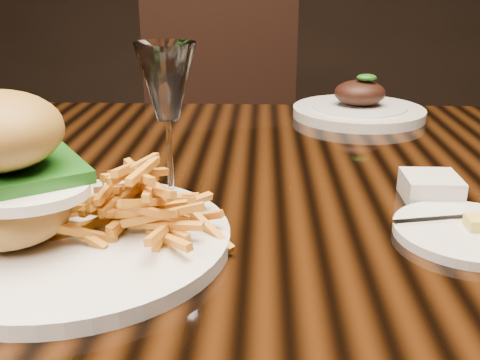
{
  "coord_description": "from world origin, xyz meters",
  "views": [
    {
      "loc": [
        0.01,
        -0.68,
        1.01
      ],
      "look_at": [
        -0.01,
        -0.16,
        0.81
      ],
      "focal_mm": 42.0,
      "sensor_mm": 36.0,
      "label": 1
    }
  ],
  "objects_px": {
    "far_dish": "(359,109)",
    "chair_far": "(226,142)",
    "burger_plate": "(63,198)",
    "wine_glass": "(167,87)",
    "dining_table": "(250,234)"
  },
  "relations": [
    {
      "from": "far_dish",
      "to": "chair_far",
      "type": "height_order",
      "value": "chair_far"
    },
    {
      "from": "burger_plate",
      "to": "chair_far",
      "type": "distance_m",
      "value": 1.12
    },
    {
      "from": "wine_glass",
      "to": "far_dish",
      "type": "bearing_deg",
      "value": 55.92
    },
    {
      "from": "burger_plate",
      "to": "wine_glass",
      "type": "bearing_deg",
      "value": 34.61
    },
    {
      "from": "wine_glass",
      "to": "far_dish",
      "type": "height_order",
      "value": "wine_glass"
    },
    {
      "from": "far_dish",
      "to": "wine_glass",
      "type": "bearing_deg",
      "value": -124.08
    },
    {
      "from": "burger_plate",
      "to": "wine_glass",
      "type": "height_order",
      "value": "burger_plate"
    },
    {
      "from": "dining_table",
      "to": "far_dish",
      "type": "distance_m",
      "value": 0.41
    },
    {
      "from": "burger_plate",
      "to": "chair_far",
      "type": "relative_size",
      "value": 0.32
    },
    {
      "from": "dining_table",
      "to": "chair_far",
      "type": "xyz_separation_m",
      "value": [
        -0.09,
        0.89,
        -0.13
      ]
    },
    {
      "from": "dining_table",
      "to": "chair_far",
      "type": "relative_size",
      "value": 1.68
    },
    {
      "from": "dining_table",
      "to": "burger_plate",
      "type": "distance_m",
      "value": 0.29
    },
    {
      "from": "burger_plate",
      "to": "far_dish",
      "type": "xyz_separation_m",
      "value": [
        0.37,
        0.55,
        -0.04
      ]
    },
    {
      "from": "wine_glass",
      "to": "chair_far",
      "type": "bearing_deg",
      "value": 89.92
    },
    {
      "from": "far_dish",
      "to": "chair_far",
      "type": "bearing_deg",
      "value": 117.79
    }
  ]
}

